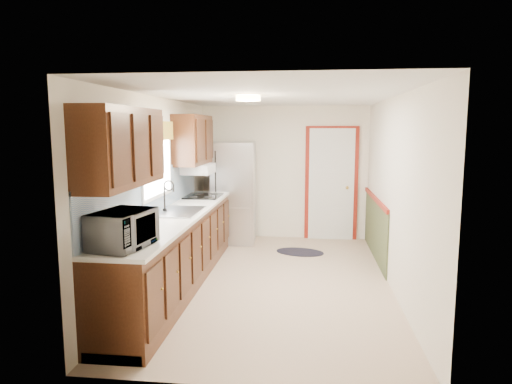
# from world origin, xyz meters

# --- Properties ---
(room_shell) EXTENTS (3.20, 5.20, 2.52)m
(room_shell) POSITION_xyz_m (0.00, 0.00, 1.20)
(room_shell) COLOR tan
(room_shell) RESTS_ON ground
(kitchen_run) EXTENTS (0.63, 4.00, 2.20)m
(kitchen_run) POSITION_xyz_m (-1.24, -0.29, 0.81)
(kitchen_run) COLOR #36190C
(kitchen_run) RESTS_ON ground
(back_wall_trim) EXTENTS (1.12, 2.30, 2.08)m
(back_wall_trim) POSITION_xyz_m (0.99, 2.21, 0.89)
(back_wall_trim) COLOR maroon
(back_wall_trim) RESTS_ON ground
(ceiling_fixture) EXTENTS (0.30, 0.30, 0.06)m
(ceiling_fixture) POSITION_xyz_m (-0.30, -0.20, 2.36)
(ceiling_fixture) COLOR #FFD88C
(ceiling_fixture) RESTS_ON room_shell
(microwave) EXTENTS (0.42, 0.65, 0.41)m
(microwave) POSITION_xyz_m (-1.20, -1.95, 1.14)
(microwave) COLOR white
(microwave) RESTS_ON kitchen_run
(refrigerator) EXTENTS (0.77, 0.76, 1.76)m
(refrigerator) POSITION_xyz_m (-0.86, 2.05, 0.88)
(refrigerator) COLOR #B7B7BC
(refrigerator) RESTS_ON ground
(rug) EXTENTS (0.87, 0.66, 0.01)m
(rug) POSITION_xyz_m (0.32, 1.46, 0.01)
(rug) COLOR black
(rug) RESTS_ON ground
(cooktop) EXTENTS (0.53, 0.63, 0.02)m
(cooktop) POSITION_xyz_m (-1.19, 1.14, 0.95)
(cooktop) COLOR black
(cooktop) RESTS_ON kitchen_run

